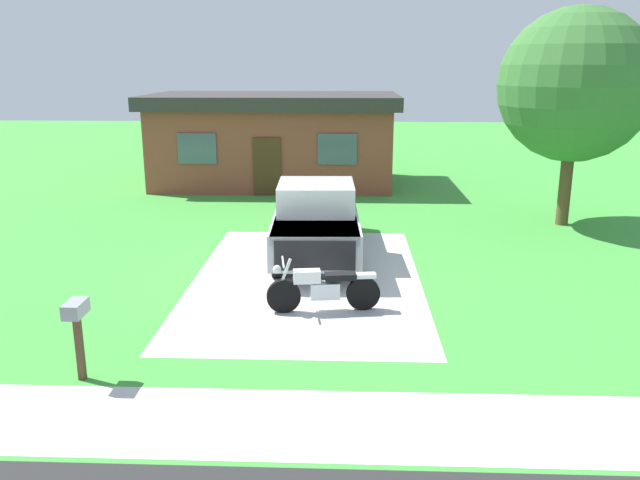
{
  "coord_description": "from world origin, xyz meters",
  "views": [
    {
      "loc": [
        0.85,
        -13.73,
        4.68
      ],
      "look_at": [
        0.29,
        0.04,
        0.9
      ],
      "focal_mm": 36.41,
      "sensor_mm": 36.0,
      "label": 1
    }
  ],
  "objects_px": {
    "pickup_truck": "(316,217)",
    "shade_tree": "(575,85)",
    "motorcycle": "(323,288)",
    "mailbox": "(77,319)",
    "neighbor_house": "(274,138)"
  },
  "relations": [
    {
      "from": "pickup_truck",
      "to": "neighbor_house",
      "type": "distance_m",
      "value": 10.12
    },
    {
      "from": "mailbox",
      "to": "shade_tree",
      "type": "xyz_separation_m",
      "value": [
        10.47,
        10.27,
        3.07
      ]
    },
    {
      "from": "pickup_truck",
      "to": "shade_tree",
      "type": "relative_size",
      "value": 0.91
    },
    {
      "from": "motorcycle",
      "to": "neighbor_house",
      "type": "relative_size",
      "value": 0.23
    },
    {
      "from": "motorcycle",
      "to": "mailbox",
      "type": "xyz_separation_m",
      "value": [
        -3.57,
        -2.97,
        0.51
      ]
    },
    {
      "from": "motorcycle",
      "to": "pickup_truck",
      "type": "bearing_deg",
      "value": 94.46
    },
    {
      "from": "motorcycle",
      "to": "mailbox",
      "type": "height_order",
      "value": "mailbox"
    },
    {
      "from": "shade_tree",
      "to": "pickup_truck",
      "type": "bearing_deg",
      "value": -154.9
    },
    {
      "from": "mailbox",
      "to": "neighbor_house",
      "type": "distance_m",
      "value": 16.82
    },
    {
      "from": "neighbor_house",
      "to": "motorcycle",
      "type": "bearing_deg",
      "value": -80.09
    },
    {
      "from": "pickup_truck",
      "to": "shade_tree",
      "type": "xyz_separation_m",
      "value": [
        7.2,
        3.37,
        3.1
      ]
    },
    {
      "from": "motorcycle",
      "to": "pickup_truck",
      "type": "relative_size",
      "value": 0.39
    },
    {
      "from": "neighbor_house",
      "to": "shade_tree",
      "type": "bearing_deg",
      "value": -34.89
    },
    {
      "from": "pickup_truck",
      "to": "mailbox",
      "type": "bearing_deg",
      "value": -115.37
    },
    {
      "from": "shade_tree",
      "to": "neighbor_house",
      "type": "bearing_deg",
      "value": 145.11
    }
  ]
}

